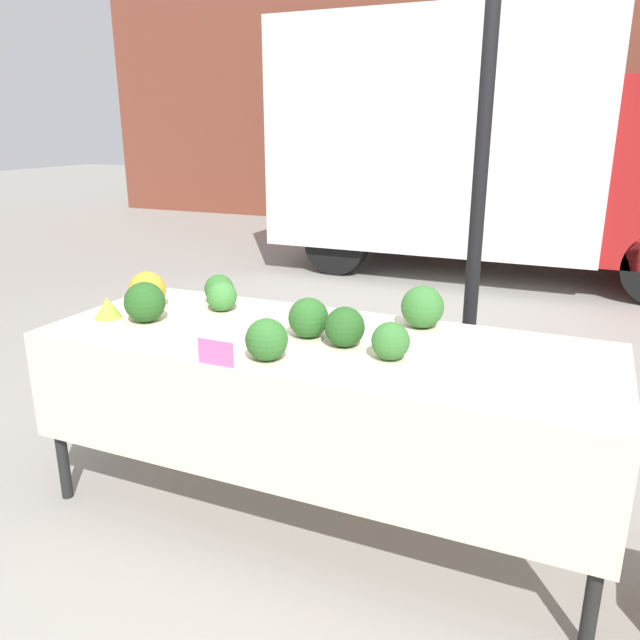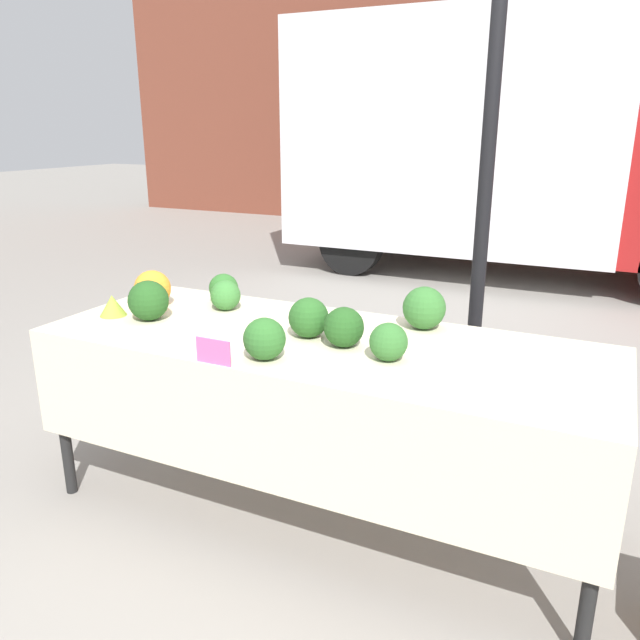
% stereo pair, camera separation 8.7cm
% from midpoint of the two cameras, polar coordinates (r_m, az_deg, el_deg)
% --- Properties ---
extents(ground_plane, '(40.00, 40.00, 0.00)m').
position_cam_midpoint_polar(ground_plane, '(2.93, -0.89, -16.86)').
color(ground_plane, gray).
extents(building_facade, '(16.00, 0.60, 6.32)m').
position_cam_midpoint_polar(building_facade, '(10.93, 19.88, 24.37)').
color(building_facade, brown).
rests_on(building_facade, ground_plane).
extents(tent_pole, '(0.07, 0.07, 2.30)m').
position_cam_midpoint_polar(tent_pole, '(3.15, 13.30, 7.78)').
color(tent_pole, black).
rests_on(tent_pole, ground_plane).
extents(parked_truck, '(4.94, 2.13, 2.77)m').
position_cam_midpoint_polar(parked_truck, '(7.53, 14.87, 15.36)').
color(parked_truck, silver).
rests_on(parked_truck, ground_plane).
extents(market_table, '(2.35, 0.88, 0.81)m').
position_cam_midpoint_polar(market_table, '(2.54, -1.58, -4.07)').
color(market_table, beige).
rests_on(market_table, ground_plane).
extents(orange_cauliflower, '(0.18, 0.18, 0.18)m').
position_cam_midpoint_polar(orange_cauliflower, '(3.09, -16.29, 2.64)').
color(orange_cauliflower, orange).
rests_on(orange_cauliflower, market_table).
extents(romanesco_head, '(0.12, 0.12, 0.10)m').
position_cam_midpoint_polar(romanesco_head, '(3.00, -19.63, 1.08)').
color(romanesco_head, '#93B238').
rests_on(romanesco_head, market_table).
extents(broccoli_head_0, '(0.14, 0.14, 0.14)m').
position_cam_midpoint_polar(broccoli_head_0, '(3.10, -10.01, 2.79)').
color(broccoli_head_0, '#2D6628').
rests_on(broccoli_head_0, market_table).
extents(broccoli_head_1, '(0.17, 0.17, 0.17)m').
position_cam_midpoint_polar(broccoli_head_1, '(2.56, -2.03, 0.21)').
color(broccoli_head_1, '#285B23').
rests_on(broccoli_head_1, market_table).
extents(broccoli_head_2, '(0.14, 0.14, 0.14)m').
position_cam_midpoint_polar(broccoli_head_2, '(2.97, -9.80, 2.16)').
color(broccoli_head_2, '#387533').
rests_on(broccoli_head_2, market_table).
extents(broccoli_head_3, '(0.16, 0.16, 0.16)m').
position_cam_midpoint_polar(broccoli_head_3, '(2.45, 1.25, -0.64)').
color(broccoli_head_3, '#23511E').
rests_on(broccoli_head_3, market_table).
extents(broccoli_head_4, '(0.18, 0.18, 0.18)m').
position_cam_midpoint_polar(broccoli_head_4, '(2.88, -16.57, 1.57)').
color(broccoli_head_4, '#23511E').
rests_on(broccoli_head_4, market_table).
extents(broccoli_head_5, '(0.18, 0.18, 0.18)m').
position_cam_midpoint_polar(broccoli_head_5, '(2.71, 8.44, 1.18)').
color(broccoli_head_5, '#336B2D').
rests_on(broccoli_head_5, market_table).
extents(broccoli_head_6, '(0.16, 0.16, 0.16)m').
position_cam_midpoint_polar(broccoli_head_6, '(2.32, -5.98, -1.79)').
color(broccoli_head_6, '#2D6628').
rests_on(broccoli_head_6, market_table).
extents(broccoli_head_7, '(0.14, 0.14, 0.14)m').
position_cam_midpoint_polar(broccoli_head_7, '(2.32, 5.41, -1.94)').
color(broccoli_head_7, '#336B2D').
rests_on(broccoli_head_7, market_table).
extents(price_sign, '(0.15, 0.01, 0.10)m').
position_cam_midpoint_polar(price_sign, '(2.30, -10.60, -2.98)').
color(price_sign, '#F45B9E').
rests_on(price_sign, market_table).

